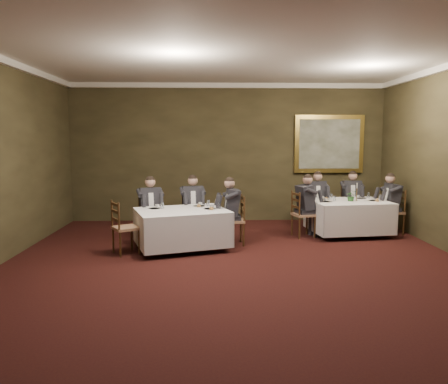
{
  "coord_description": "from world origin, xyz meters",
  "views": [
    {
      "loc": [
        -0.42,
        -6.21,
        2.13
      ],
      "look_at": [
        -0.19,
        1.7,
        1.15
      ],
      "focal_mm": 35.0,
      "sensor_mm": 36.0,
      "label": 1
    }
  ],
  "objects": [
    {
      "name": "ground",
      "position": [
        0.0,
        0.0,
        0.0
      ],
      "size": [
        10.0,
        10.0,
        0.0
      ],
      "primitive_type": "plane",
      "color": "black",
      "rests_on": "ground"
    },
    {
      "name": "ceiling",
      "position": [
        0.0,
        0.0,
        3.5
      ],
      "size": [
        8.0,
        10.0,
        0.1
      ],
      "primitive_type": "cube",
      "color": "silver",
      "rests_on": "back_wall"
    },
    {
      "name": "back_wall",
      "position": [
        0.0,
        5.0,
        1.75
      ],
      "size": [
        8.0,
        0.1,
        3.5
      ],
      "primitive_type": "cube",
      "color": "#2E2817",
      "rests_on": "ground"
    },
    {
      "name": "front_wall",
      "position": [
        0.0,
        -5.0,
        1.75
      ],
      "size": [
        8.0,
        0.1,
        3.5
      ],
      "primitive_type": "cube",
      "color": "#2E2817",
      "rests_on": "ground"
    },
    {
      "name": "crown_molding",
      "position": [
        0.0,
        0.0,
        3.44
      ],
      "size": [
        8.0,
        10.0,
        0.12
      ],
      "color": "white",
      "rests_on": "back_wall"
    },
    {
      "name": "table_main",
      "position": [
        2.6,
        3.17,
        0.45
      ],
      "size": [
        1.8,
        1.46,
        0.67
      ],
      "rotation": [
        0.0,
        0.0,
        0.13
      ],
      "color": "#321D0E",
      "rests_on": "ground"
    },
    {
      "name": "table_second",
      "position": [
        -0.99,
        2.05,
        0.45
      ],
      "size": [
        2.02,
        1.76,
        0.67
      ],
      "rotation": [
        0.0,
        0.0,
        0.32
      ],
      "color": "#321D0E",
      "rests_on": "ground"
    },
    {
      "name": "chair_main_backleft",
      "position": [
        2.05,
        3.96,
        0.28
      ],
      "size": [
        0.5,
        0.48,
        1.0
      ],
      "rotation": [
        0.0,
        0.0,
        3.28
      ],
      "color": "#916849",
      "rests_on": "ground"
    },
    {
      "name": "diner_main_backleft",
      "position": [
        2.06,
        3.95,
        0.51
      ],
      "size": [
        0.46,
        0.53,
        1.35
      ],
      "rotation": [
        0.0,
        0.0,
        3.28
      ],
      "color": "black",
      "rests_on": "chair_main_backleft"
    },
    {
      "name": "chair_main_backright",
      "position": [
        2.94,
        4.07,
        0.28
      ],
      "size": [
        0.46,
        0.44,
        1.0
      ],
      "rotation": [
        0.0,
        0.0,
        3.09
      ],
      "color": "#916849",
      "rests_on": "ground"
    },
    {
      "name": "diner_main_backright",
      "position": [
        2.94,
        4.06,
        0.51
      ],
      "size": [
        0.44,
        0.5,
        1.35
      ],
      "rotation": [
        0.0,
        0.0,
        3.09
      ],
      "color": "black",
      "rests_on": "chair_main_backright"
    },
    {
      "name": "chair_main_endleft",
      "position": [
        1.56,
        3.04,
        0.28
      ],
      "size": [
        0.52,
        0.53,
        1.0
      ],
      "rotation": [
        0.0,
        0.0,
        -1.32
      ],
      "color": "#916849",
      "rests_on": "ground"
    },
    {
      "name": "diner_main_endleft",
      "position": [
        1.57,
        3.04,
        0.51
      ],
      "size": [
        0.56,
        0.51,
        1.35
      ],
      "rotation": [
        0.0,
        0.0,
        -1.32
      ],
      "color": "black",
      "rests_on": "chair_main_endleft"
    },
    {
      "name": "chair_main_endright",
      "position": [
        3.64,
        3.3,
        0.28
      ],
      "size": [
        0.44,
        0.46,
        1.0
      ],
      "rotation": [
        0.0,
        0.0,
        1.62
      ],
      "color": "#916849",
      "rests_on": "ground"
    },
    {
      "name": "diner_main_endright",
      "position": [
        3.63,
        3.3,
        0.51
      ],
      "size": [
        0.5,
        0.44,
        1.35
      ],
      "rotation": [
        0.0,
        0.0,
        1.62
      ],
      "color": "black",
      "rests_on": "chair_main_endright"
    },
    {
      "name": "chair_sec_backleft",
      "position": [
        -1.69,
        2.74,
        0.28
      ],
      "size": [
        0.55,
        0.54,
        1.0
      ],
      "rotation": [
        0.0,
        0.0,
        3.47
      ],
      "color": "#916849",
      "rests_on": "ground"
    },
    {
      "name": "diner_sec_backleft",
      "position": [
        -1.69,
        2.73,
        0.51
      ],
      "size": [
        0.53,
        0.58,
        1.35
      ],
      "rotation": [
        0.0,
        0.0,
        3.47
      ],
      "color": "black",
      "rests_on": "chair_sec_backleft"
    },
    {
      "name": "chair_sec_backright",
      "position": [
        -0.83,
        3.02,
        0.28
      ],
      "size": [
        0.51,
        0.49,
        1.0
      ],
      "rotation": [
        0.0,
        0.0,
        3.31
      ],
      "color": "#916849",
      "rests_on": "ground"
    },
    {
      "name": "diner_sec_backright",
      "position": [
        -0.83,
        3.01,
        0.51
      ],
      "size": [
        0.48,
        0.54,
        1.35
      ],
      "rotation": [
        0.0,
        0.0,
        3.31
      ],
      "color": "black",
      "rests_on": "chair_sec_backright"
    },
    {
      "name": "chair_sec_endright",
      "position": [
        0.03,
        2.39,
        0.28
      ],
      "size": [
        0.45,
        0.47,
        1.0
      ],
      "rotation": [
        0.0,
        0.0,
        1.65
      ],
      "color": "#916849",
      "rests_on": "ground"
    },
    {
      "name": "diner_sec_endright",
      "position": [
        0.02,
        2.39,
        0.51
      ],
      "size": [
        0.51,
        0.44,
        1.35
      ],
      "rotation": [
        0.0,
        0.0,
        1.65
      ],
      "color": "black",
      "rests_on": "chair_sec_endright"
    },
    {
      "name": "chair_sec_endleft",
      "position": [
        -2.01,
        1.72,
        0.28
      ],
      "size": [
        0.59,
        0.59,
        1.0
      ],
      "rotation": [
        0.0,
        0.0,
        -1.03
      ],
      "color": "#916849",
      "rests_on": "ground"
    },
    {
      "name": "centerpiece",
      "position": [
        2.63,
        3.12,
        0.89
      ],
      "size": [
        0.26,
        0.23,
        0.26
      ],
      "primitive_type": "imported",
      "rotation": [
        0.0,
        0.0,
        -0.16
      ],
      "color": "#2D5926",
      "rests_on": "table_main"
    },
    {
      "name": "candlestick",
      "position": [
        2.76,
        3.17,
        0.91
      ],
      "size": [
        0.06,
        0.06,
        0.41
      ],
      "color": "#B28136",
      "rests_on": "table_main"
    },
    {
      "name": "place_setting_table_main",
      "position": [
        2.17,
        3.48,
        0.8
      ],
      "size": [
        0.33,
        0.31,
        0.14
      ],
      "color": "white",
      "rests_on": "table_main"
    },
    {
      "name": "place_setting_table_second",
      "position": [
        -1.48,
        2.28,
        0.8
      ],
      "size": [
        0.33,
        0.31,
        0.14
      ],
      "color": "white",
      "rests_on": "table_second"
    },
    {
      "name": "painting",
      "position": [
        2.6,
        4.94,
        1.98
      ],
      "size": [
        1.77,
        0.09,
        1.47
      ],
      "color": "gold",
      "rests_on": "back_wall"
    }
  ]
}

